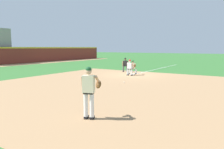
% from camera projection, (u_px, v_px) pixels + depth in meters
% --- Properties ---
extents(ground_plane, '(160.00, 160.00, 0.00)m').
position_uv_depth(ground_plane, '(132.00, 75.00, 20.24)').
color(ground_plane, '#336B2D').
extents(infield_dirt_patch, '(18.00, 18.00, 0.01)m').
position_uv_depth(infield_dirt_patch, '(120.00, 87.00, 13.98)').
color(infield_dirt_patch, '#A87F56').
rests_on(infield_dirt_patch, ground).
extents(warning_track_strip, '(48.00, 3.20, 0.01)m').
position_uv_depth(warning_track_strip, '(6.00, 65.00, 30.87)').
color(warning_track_strip, '#A87F56').
rests_on(warning_track_strip, ground).
extents(foul_line_stripe, '(14.15, 0.10, 0.00)m').
position_uv_depth(foul_line_stripe, '(159.00, 69.00, 26.18)').
color(foul_line_stripe, white).
rests_on(foul_line_stripe, ground).
extents(first_base_bag, '(0.38, 0.38, 0.09)m').
position_uv_depth(first_base_bag, '(132.00, 74.00, 20.24)').
color(first_base_bag, white).
rests_on(first_base_bag, ground).
extents(baseball, '(0.07, 0.07, 0.07)m').
position_uv_depth(baseball, '(124.00, 82.00, 15.69)').
color(baseball, white).
rests_on(baseball, ground).
extents(pitcher, '(0.81, 0.60, 1.86)m').
position_uv_depth(pitcher, '(89.00, 89.00, 7.62)').
color(pitcher, black).
rests_on(pitcher, ground).
extents(first_baseman, '(0.85, 0.95, 1.34)m').
position_uv_depth(first_baseman, '(133.00, 66.00, 20.64)').
color(first_baseman, black).
rests_on(first_baseman, ground).
extents(baserunner, '(0.45, 0.60, 1.46)m').
position_uv_depth(baserunner, '(130.00, 67.00, 19.63)').
color(baserunner, black).
rests_on(baserunner, ground).
extents(umpire, '(0.59, 0.67, 1.46)m').
position_uv_depth(umpire, '(125.00, 64.00, 22.72)').
color(umpire, black).
rests_on(umpire, ground).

